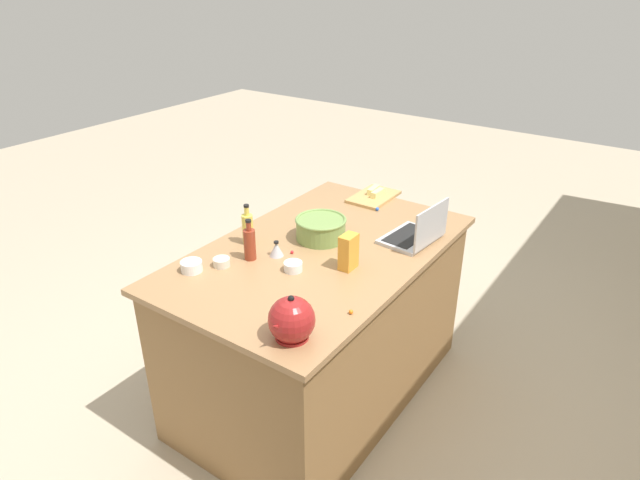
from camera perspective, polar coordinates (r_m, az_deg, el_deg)
The scene contains 19 objects.
ground_plane at distance 3.25m, azimuth 0.00°, elevation -15.13°, with size 12.00×12.00×0.00m, color #B7A88E.
island_counter at distance 2.97m, azimuth 0.00°, elevation -8.63°, with size 1.61×0.99×0.90m.
laptop at distance 2.83m, azimuth 9.99°, elevation 0.67°, with size 0.33×0.26×0.22m.
mixing_bowl_large at distance 2.81m, azimuth 0.08°, elevation 1.24°, with size 0.26×0.26×0.11m.
bottle_oil at distance 2.77m, azimuth -7.49°, elevation 1.23°, with size 0.06×0.06×0.21m.
bottle_soy at distance 2.63m, azimuth -7.29°, elevation -0.36°, with size 0.06×0.06×0.21m.
kettle at distance 2.08m, azimuth -2.97°, elevation -8.29°, with size 0.21×0.18×0.20m.
cutting_board at distance 3.34m, azimuth 5.56°, elevation 4.47°, with size 0.32×0.21×0.02m, color tan.
butter_stick_left at distance 3.37m, azimuth 5.54°, elevation 5.16°, with size 0.11×0.04×0.04m, color #F4E58C.
butter_stick_right at distance 3.33m, azimuth 5.98°, elevation 4.85°, with size 0.11×0.04×0.04m, color #F4E58C.
ramekin_small at distance 2.60m, azimuth -13.15°, elevation -2.66°, with size 0.10×0.10×0.05m, color white.
ramekin_medium at distance 2.61m, azimuth -10.15°, elevation -2.27°, with size 0.08×0.08×0.04m, color beige.
ramekin_wide at distance 2.54m, azimuth -2.80°, elevation -2.75°, with size 0.09×0.09×0.04m, color white.
kitchen_timer at distance 2.66m, azimuth -4.53°, elevation -0.94°, with size 0.07×0.07×0.08m.
candy_bag at distance 2.53m, azimuth 2.96°, elevation -1.23°, with size 0.09×0.06×0.17m, color gold.
candy_0 at distance 3.17m, azimuth 5.94°, elevation 3.21°, with size 0.02×0.02×0.02m, color blue.
candy_1 at distance 2.69m, azimuth -2.91°, elevation -1.26°, with size 0.02×0.02×0.02m, color red.
candy_2 at distance 2.25m, azimuth 3.21°, elevation -7.44°, with size 0.02×0.02×0.02m, color orange.
candy_3 at distance 2.74m, azimuth 8.83°, elevation -1.03°, with size 0.01×0.01×0.01m, color #CC3399.
Camera 1 is at (1.99, 1.38, 2.17)m, focal length 30.93 mm.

